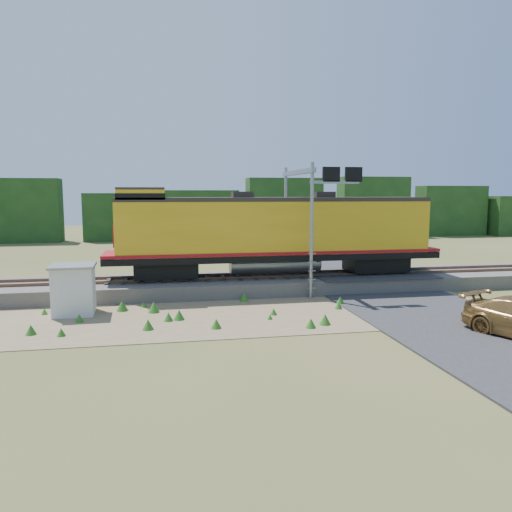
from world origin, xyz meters
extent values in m
plane|color=#475123|center=(0.00, 0.00, 0.00)|extent=(140.00, 140.00, 0.00)
cube|color=slate|center=(0.00, 6.00, 0.40)|extent=(70.00, 5.00, 0.80)
cube|color=brown|center=(0.00, 5.28, 0.88)|extent=(70.00, 0.10, 0.16)
cube|color=brown|center=(0.00, 6.72, 0.88)|extent=(70.00, 0.10, 0.16)
cube|color=#8C7754|center=(-2.00, 0.50, 0.01)|extent=(26.00, 8.00, 0.03)
cube|color=#38383A|center=(7.00, 6.00, 0.83)|extent=(7.00, 5.20, 0.06)
cube|color=#38383A|center=(7.00, 22.00, 0.04)|extent=(7.00, 24.00, 0.08)
cube|color=#173B15|center=(0.00, 38.00, 3.25)|extent=(36.00, 3.00, 6.50)
cube|color=#173B15|center=(40.00, 38.00, 3.00)|extent=(50.00, 3.00, 6.00)
cube|color=black|center=(-4.97, 6.00, 1.39)|extent=(3.46, 2.21, 0.87)
cube|color=black|center=(7.53, 6.00, 1.39)|extent=(3.46, 2.21, 0.87)
cube|color=black|center=(1.28, 6.00, 2.00)|extent=(19.22, 2.88, 0.35)
cylinder|color=gray|center=(1.28, 6.00, 1.54)|extent=(5.29, 1.15, 1.15)
cube|color=gold|center=(1.28, 6.00, 3.66)|extent=(17.78, 2.79, 2.98)
cube|color=maroon|center=(1.28, 6.00, 2.29)|extent=(19.22, 2.93, 0.17)
cube|color=#28231E|center=(1.28, 6.00, 5.27)|extent=(17.78, 2.84, 0.23)
cube|color=gold|center=(-6.22, 6.00, 5.49)|extent=(2.50, 2.79, 0.67)
cube|color=#28231E|center=(-6.22, 6.00, 5.86)|extent=(2.50, 2.84, 0.12)
cube|color=black|center=(-6.22, 6.00, 5.44)|extent=(2.55, 2.84, 0.34)
cube|color=maroon|center=(-7.66, 6.00, 3.32)|extent=(0.10, 1.92, 1.15)
cube|color=#28231E|center=(-0.64, 6.00, 5.49)|extent=(1.15, 0.96, 0.43)
cube|color=#28231E|center=(4.16, 6.00, 5.49)|extent=(1.15, 0.96, 0.43)
cube|color=silver|center=(-9.24, 1.87, 1.12)|extent=(1.87, 1.87, 2.25)
cube|color=gray|center=(-9.24, 1.87, 2.29)|extent=(2.06, 2.06, 0.11)
cylinder|color=gray|center=(2.59, 3.20, 3.61)|extent=(0.19, 0.19, 7.22)
cylinder|color=gray|center=(2.59, 8.80, 3.61)|extent=(0.19, 0.19, 7.22)
cube|color=gray|center=(2.59, 6.00, 6.80)|extent=(0.26, 6.20, 0.26)
cube|color=gray|center=(3.83, 3.20, 6.18)|extent=(2.68, 0.15, 0.15)
cube|color=black|center=(3.63, 3.20, 6.60)|extent=(0.93, 0.15, 0.77)
cube|color=black|center=(4.86, 3.20, 6.60)|extent=(0.93, 0.15, 0.77)
camera|label=1|loc=(-5.20, -22.00, 5.59)|focal=35.00mm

